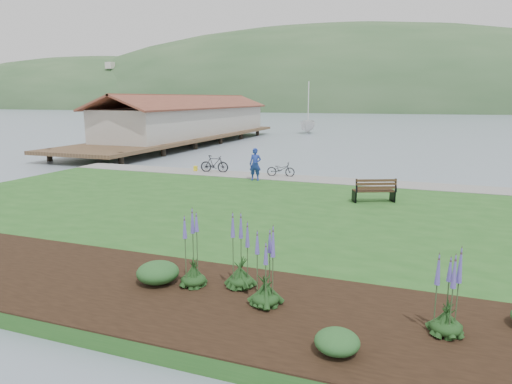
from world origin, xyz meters
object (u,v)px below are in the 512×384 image
person (255,162)px  sailboat (308,133)px  bicycle_a (281,169)px  park_bench (375,190)px

person → sailboat: 41.65m
person → bicycle_a: (0.99, 1.74, -0.65)m
park_bench → bicycle_a: bearing=116.0°
bicycle_a → sailboat: bearing=4.6°
bicycle_a → sailboat: (-8.22, 39.25, -0.84)m
park_bench → sailboat: sailboat is taller
sailboat → park_bench: bearing=-78.6°
person → sailboat: bearing=91.6°
park_bench → bicycle_a: size_ratio=1.18×
bicycle_a → sailboat: sailboat is taller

